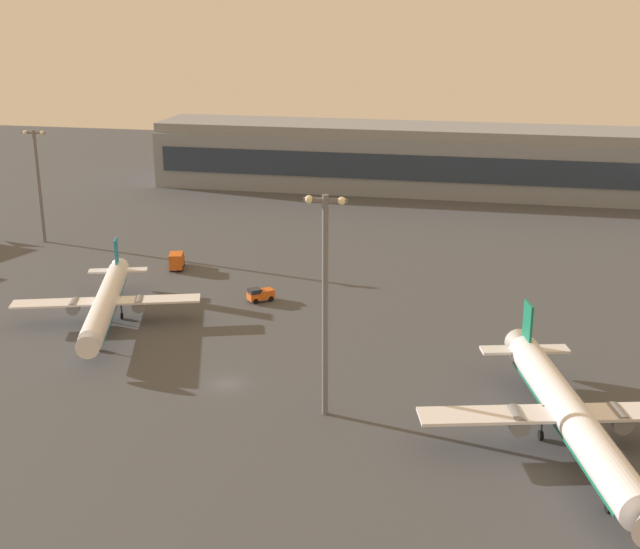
{
  "coord_description": "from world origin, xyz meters",
  "views": [
    {
      "loc": [
        31.76,
        -92.05,
        45.45
      ],
      "look_at": [
        4.58,
        34.2,
        4.0
      ],
      "focal_mm": 47.41,
      "sensor_mm": 36.0,
      "label": 1
    }
  ],
  "objects_px": {
    "cargo_loader": "(260,294)",
    "apron_light_central": "(325,293)",
    "airplane_mid_apron": "(569,415)",
    "catering_truck": "(177,260)",
    "apron_light_east": "(38,178)",
    "airplane_near_gate": "(106,302)"
  },
  "relations": [
    {
      "from": "cargo_loader",
      "to": "catering_truck",
      "type": "distance_m",
      "value": 23.96
    },
    {
      "from": "catering_truck",
      "to": "apron_light_east",
      "type": "relative_size",
      "value": 0.27
    },
    {
      "from": "cargo_loader",
      "to": "catering_truck",
      "type": "xyz_separation_m",
      "value": [
        -19.55,
        13.85,
        0.4
      ]
    },
    {
      "from": "catering_truck",
      "to": "apron_light_east",
      "type": "xyz_separation_m",
      "value": [
        -32.54,
        11.3,
        11.41
      ]
    },
    {
      "from": "airplane_near_gate",
      "to": "apron_light_central",
      "type": "height_order",
      "value": "apron_light_central"
    },
    {
      "from": "airplane_mid_apron",
      "to": "cargo_loader",
      "type": "height_order",
      "value": "airplane_mid_apron"
    },
    {
      "from": "cargo_loader",
      "to": "apron_light_central",
      "type": "distance_m",
      "value": 42.57
    },
    {
      "from": "airplane_mid_apron",
      "to": "apron_light_central",
      "type": "xyz_separation_m",
      "value": [
        -26.95,
        2.34,
        10.86
      ]
    },
    {
      "from": "apron_light_central",
      "to": "airplane_mid_apron",
      "type": "bearing_deg",
      "value": -4.97
    },
    {
      "from": "cargo_loader",
      "to": "apron_light_east",
      "type": "relative_size",
      "value": 0.2
    },
    {
      "from": "airplane_near_gate",
      "to": "apron_light_central",
      "type": "distance_m",
      "value": 44.97
    },
    {
      "from": "airplane_mid_apron",
      "to": "apron_light_east",
      "type": "relative_size",
      "value": 1.81
    },
    {
      "from": "airplane_near_gate",
      "to": "catering_truck",
      "type": "relative_size",
      "value": 5.69
    },
    {
      "from": "airplane_mid_apron",
      "to": "cargo_loader",
      "type": "bearing_deg",
      "value": -55.28
    },
    {
      "from": "airplane_mid_apron",
      "to": "airplane_near_gate",
      "type": "relative_size",
      "value": 1.17
    },
    {
      "from": "cargo_loader",
      "to": "apron_light_central",
      "type": "bearing_deg",
      "value": 167.18
    },
    {
      "from": "airplane_mid_apron",
      "to": "airplane_near_gate",
      "type": "bearing_deg",
      "value": -35.35
    },
    {
      "from": "airplane_mid_apron",
      "to": "apron_light_east",
      "type": "xyz_separation_m",
      "value": [
        -97.18,
        63.5,
        9.0
      ]
    },
    {
      "from": "apron_light_east",
      "to": "apron_light_central",
      "type": "relative_size",
      "value": 0.86
    },
    {
      "from": "cargo_loader",
      "to": "airplane_mid_apron",
      "type": "bearing_deg",
      "value": -169.94
    },
    {
      "from": "airplane_mid_apron",
      "to": "catering_truck",
      "type": "relative_size",
      "value": 6.68
    },
    {
      "from": "airplane_near_gate",
      "to": "apron_light_east",
      "type": "bearing_deg",
      "value": -68.67
    }
  ]
}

